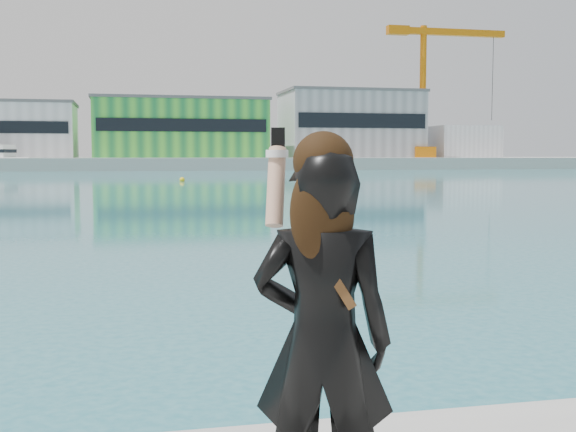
% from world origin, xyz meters
% --- Properties ---
extents(far_quay, '(320.00, 40.00, 2.00)m').
position_xyz_m(far_quay, '(0.00, 130.00, 1.00)').
color(far_quay, '#9E9E99').
rests_on(far_quay, ground).
extents(warehouse_white, '(24.48, 15.35, 9.50)m').
position_xyz_m(warehouse_white, '(-22.00, 127.98, 6.76)').
color(warehouse_white, silver).
rests_on(warehouse_white, far_quay).
extents(warehouse_green, '(30.60, 16.36, 10.50)m').
position_xyz_m(warehouse_green, '(8.00, 127.98, 7.26)').
color(warehouse_green, '#21863E').
rests_on(warehouse_green, far_quay).
extents(warehouse_grey_right, '(25.50, 15.35, 12.50)m').
position_xyz_m(warehouse_grey_right, '(40.00, 127.98, 8.26)').
color(warehouse_grey_right, gray).
rests_on(warehouse_grey_right, far_quay).
extents(ancillary_shed, '(12.00, 10.00, 6.00)m').
position_xyz_m(ancillary_shed, '(62.00, 126.00, 5.00)').
color(ancillary_shed, silver).
rests_on(ancillary_shed, far_quay).
extents(dock_crane, '(23.00, 4.00, 24.00)m').
position_xyz_m(dock_crane, '(53.20, 122.00, 15.07)').
color(dock_crane, orange).
rests_on(dock_crane, far_quay).
extents(flagpole_right, '(1.28, 0.16, 8.00)m').
position_xyz_m(flagpole_right, '(22.09, 121.00, 6.54)').
color(flagpole_right, silver).
rests_on(flagpole_right, far_quay).
extents(buoy_near, '(0.50, 0.50, 0.50)m').
position_xyz_m(buoy_near, '(3.63, 64.88, 0.00)').
color(buoy_near, yellow).
rests_on(buoy_near, ground).
extents(woman, '(0.72, 0.59, 1.80)m').
position_xyz_m(woman, '(-0.62, -0.30, 1.71)').
color(woman, black).
rests_on(woman, near_quay).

